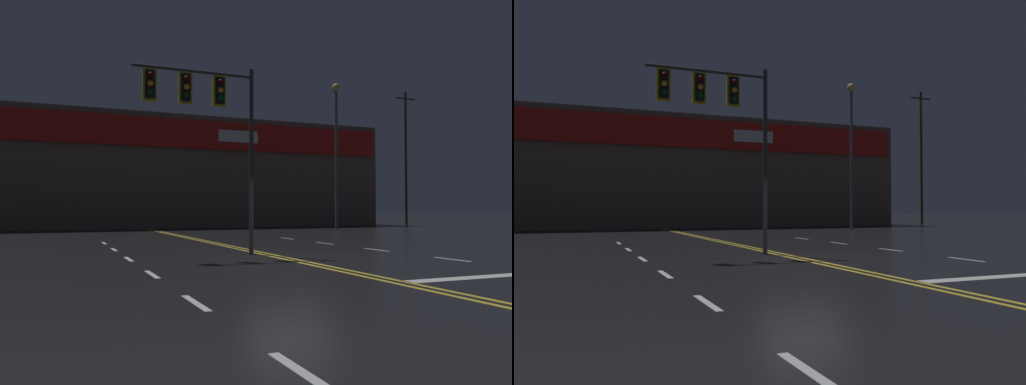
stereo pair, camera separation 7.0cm
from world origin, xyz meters
TOP-DOWN VIEW (x-y plane):
  - ground_plane at (0.00, 0.00)m, footprint 200.00×200.00m
  - road_markings at (0.72, -0.82)m, footprint 12.75×60.00m
  - traffic_signal_median at (-2.07, 1.85)m, footprint 3.87×0.36m
  - streetlight_far_right at (11.86, 16.78)m, footprint 0.56×0.56m
  - building_backdrop at (0.00, 28.07)m, footprint 39.39×10.23m
  - utility_pole_row at (2.97, 23.73)m, footprint 46.21×0.26m

SIDE VIEW (x-z plane):
  - ground_plane at x=0.00m, z-range 0.00..0.00m
  - road_markings at x=0.72m, z-range 0.00..0.01m
  - building_backdrop at x=0.00m, z-range 0.01..8.51m
  - traffic_signal_median at x=-2.07m, z-range 1.69..7.62m
  - utility_pole_row at x=2.97m, z-range -0.18..11.93m
  - streetlight_far_right at x=11.86m, z-range 1.34..11.51m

